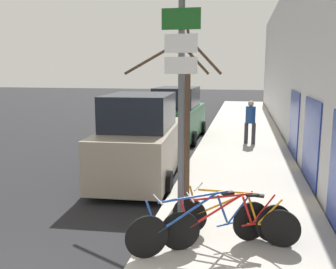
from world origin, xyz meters
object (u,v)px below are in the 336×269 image
(parked_car_0, at_px, (141,141))
(street_tree, at_px, (186,119))
(bicycle_2, at_px, (233,218))
(bicycle_0, at_px, (202,225))
(parked_car_1, at_px, (177,116))
(pedestrian_near, at_px, (250,119))
(bicycle_1, at_px, (228,223))
(signpost, at_px, (181,110))

(parked_car_0, distance_m, street_tree, 2.20)
(bicycle_2, distance_m, street_tree, 2.71)
(bicycle_0, distance_m, parked_car_1, 10.09)
(parked_car_0, distance_m, pedestrian_near, 5.57)
(bicycle_1, xyz_separation_m, street_tree, (-1.04, 2.32, 1.34))
(pedestrian_near, relative_size, street_tree, 0.44)
(bicycle_2, relative_size, pedestrian_near, 1.29)
(bicycle_0, bearing_deg, bicycle_2, -77.95)
(parked_car_1, xyz_separation_m, street_tree, (1.48, -7.35, 0.87))
(bicycle_1, bearing_deg, parked_car_0, 11.10)
(bicycle_1, bearing_deg, bicycle_2, -38.55)
(bicycle_1, bearing_deg, parked_car_1, -7.42)
(parked_car_0, height_order, street_tree, street_tree)
(parked_car_0, relative_size, pedestrian_near, 2.75)
(parked_car_1, relative_size, pedestrian_near, 2.77)
(parked_car_1, height_order, street_tree, street_tree)
(bicycle_2, bearing_deg, parked_car_1, 25.27)
(signpost, distance_m, bicycle_2, 1.99)
(parked_car_1, bearing_deg, street_tree, -77.25)
(bicycle_0, xyz_separation_m, bicycle_2, (0.48, 0.44, -0.02))
(signpost, bearing_deg, bicycle_0, -34.18)
(signpost, height_order, parked_car_0, signpost)
(bicycle_0, height_order, bicycle_2, bicycle_0)
(parked_car_0, xyz_separation_m, pedestrian_near, (2.92, 4.74, 0.05))
(signpost, height_order, bicycle_1, signpost)
(bicycle_2, bearing_deg, bicycle_1, 173.34)
(parked_car_0, bearing_deg, signpost, -68.80)
(signpost, height_order, pedestrian_near, signpost)
(parked_car_1, bearing_deg, bicycle_1, -74.00)
(parked_car_0, distance_m, parked_car_1, 5.89)
(parked_car_0, bearing_deg, bicycle_0, -65.77)
(bicycle_1, bearing_deg, signpost, 62.78)
(pedestrian_near, bearing_deg, bicycle_0, 98.87)
(bicycle_2, height_order, pedestrian_near, pedestrian_near)
(bicycle_0, bearing_deg, bicycle_1, -95.77)
(street_tree, bearing_deg, bicycle_2, -61.60)
(bicycle_0, relative_size, pedestrian_near, 1.30)
(signpost, bearing_deg, bicycle_1, -5.20)
(bicycle_2, bearing_deg, street_tree, 38.28)
(pedestrian_near, bearing_deg, parked_car_0, 72.83)
(signpost, relative_size, bicycle_1, 1.88)
(parked_car_0, bearing_deg, pedestrian_near, 55.07)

